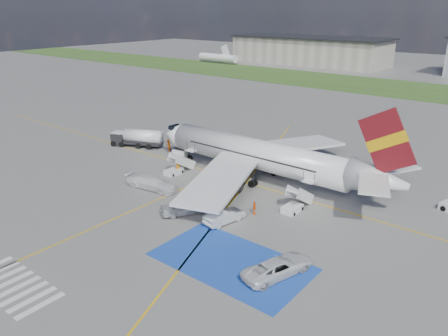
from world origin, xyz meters
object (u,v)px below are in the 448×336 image
at_px(van_white_a, 278,265).
at_px(car_silver_a, 183,207).
at_px(car_silver_b, 224,216).
at_px(airliner, 265,156).
at_px(gpu_cart, 180,154).
at_px(van_white_b, 151,181).
at_px(fuel_tanker, 137,139).

bearing_deg(van_white_a, car_silver_a, 3.47).
distance_m(car_silver_b, van_white_a, 10.59).
height_order(airliner, van_white_a, airliner).
bearing_deg(car_silver_a, gpu_cart, -14.74).
bearing_deg(car_silver_b, car_silver_a, 25.12).
bearing_deg(airliner, van_white_b, -130.79).
bearing_deg(airliner, fuel_tanker, -178.81).
relative_size(car_silver_a, van_white_a, 0.95).
bearing_deg(fuel_tanker, gpu_cart, -25.05).
bearing_deg(car_silver_a, fuel_tanker, 0.18).
height_order(fuel_tanker, van_white_a, fuel_tanker).
bearing_deg(car_silver_b, van_white_b, 4.00).
height_order(car_silver_a, car_silver_b, car_silver_a).
xyz_separation_m(fuel_tanker, gpu_cart, (9.89, -0.26, -0.45)).
distance_m(gpu_cart, van_white_a, 31.86).
relative_size(gpu_cart, van_white_b, 0.42).
height_order(fuel_tanker, gpu_cart, fuel_tanker).
height_order(gpu_cart, van_white_a, van_white_a).
relative_size(gpu_cart, car_silver_a, 0.47).
bearing_deg(van_white_a, fuel_tanker, -7.56).
bearing_deg(van_white_a, van_white_b, 1.39).
bearing_deg(van_white_b, car_silver_a, -115.98).
xyz_separation_m(car_silver_b, van_white_a, (9.54, -4.58, 0.19)).
bearing_deg(van_white_b, airliner, -48.12).
xyz_separation_m(car_silver_a, car_silver_b, (4.84, 1.28, -0.06)).
xyz_separation_m(fuel_tanker, car_silver_a, (22.88, -13.26, -0.38)).
xyz_separation_m(airliner, car_silver_b, (3.26, -12.49, -2.61)).
relative_size(airliner, fuel_tanker, 4.26).
xyz_separation_m(airliner, fuel_tanker, (-24.46, -0.51, -2.18)).
distance_m(airliner, van_white_b, 14.81).
xyz_separation_m(van_white_a, van_white_b, (-22.36, 6.00, 0.10)).
bearing_deg(fuel_tanker, van_white_a, -47.51).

